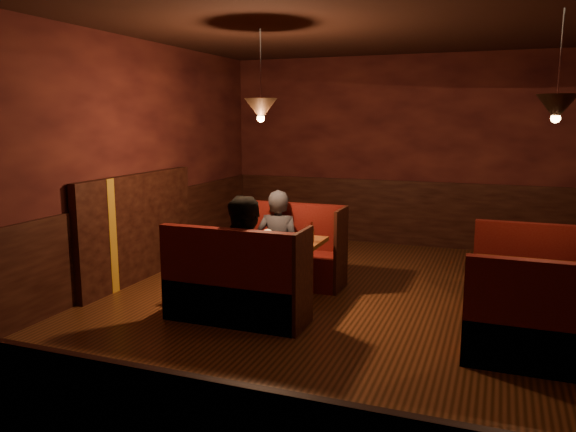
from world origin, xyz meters
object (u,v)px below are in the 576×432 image
at_px(main_bench_far, 288,258).
at_px(second_bench_near, 549,335).
at_px(main_bench_near, 235,292).
at_px(diner_a, 278,222).
at_px(second_bench_far, 539,286).
at_px(main_table, 263,253).
at_px(second_table, 542,287).
at_px(diner_b, 248,241).

bearing_deg(main_bench_far, second_bench_near, -28.86).
bearing_deg(main_bench_near, second_bench_near, -1.63).
relative_size(main_bench_far, diner_a, 0.95).
height_order(second_bench_far, diner_a, diner_a).
distance_m(main_table, main_bench_far, 0.75).
relative_size(second_table, diner_a, 0.78).
bearing_deg(diner_a, diner_b, 92.59).
bearing_deg(second_table, diner_b, -170.07).
relative_size(main_bench_far, diner_b, 0.89).
xyz_separation_m(main_table, main_bench_far, (0.01, 0.72, -0.22)).
height_order(main_bench_far, main_bench_near, same).
bearing_deg(second_bench_far, second_bench_near, -90.00).
relative_size(second_bench_far, second_bench_near, 1.00).
bearing_deg(second_bench_far, diner_b, -156.73).
bearing_deg(second_bench_far, diner_a, 177.90).
distance_m(second_bench_far, diner_b, 2.96).
bearing_deg(diner_b, main_bench_near, -136.70).
relative_size(main_table, diner_b, 0.81).
relative_size(main_bench_far, second_table, 1.21).
height_order(main_bench_far, second_bench_far, main_bench_far).
xyz_separation_m(second_bench_near, diner_b, (-2.68, 0.22, 0.50)).
relative_size(second_bench_far, diner_a, 0.86).
relative_size(main_bench_near, second_bench_far, 1.10).
bearing_deg(second_table, main_table, 177.66).
relative_size(second_table, second_bench_far, 0.90).
bearing_deg(diner_a, main_bench_far, -167.46).
xyz_separation_m(second_table, second_bench_near, (0.03, -0.69, -0.19)).
bearing_deg(second_table, main_bench_far, 163.07).
xyz_separation_m(main_table, main_bench_near, (0.01, -0.72, -0.22)).
height_order(second_table, second_bench_near, second_bench_near).
relative_size(main_bench_near, second_table, 1.21).
bearing_deg(diner_b, second_table, -9.19).
height_order(main_bench_near, diner_a, diner_a).
relative_size(second_bench_far, diner_b, 0.81).
bearing_deg(diner_b, second_bench_far, 4.15).
height_order(main_table, second_bench_far, second_bench_far).
relative_size(main_table, main_bench_far, 0.91).
bearing_deg(main_bench_far, main_bench_near, -90.00).
distance_m(second_table, diner_b, 2.71).
bearing_deg(main_bench_far, second_bench_far, -2.97).
distance_m(second_table, second_bench_far, 0.72).
height_order(main_bench_far, second_table, main_bench_far).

